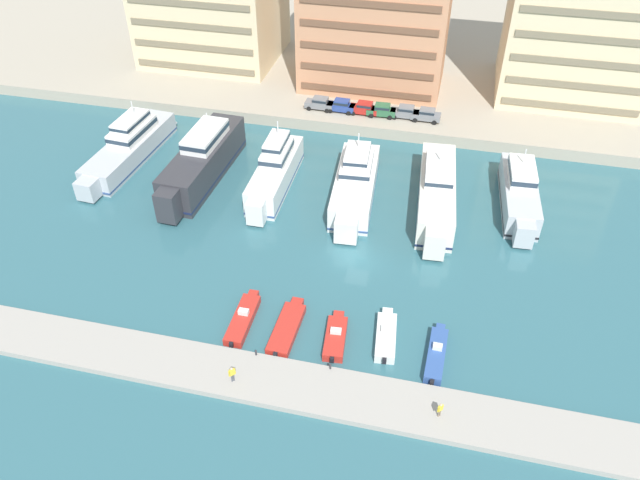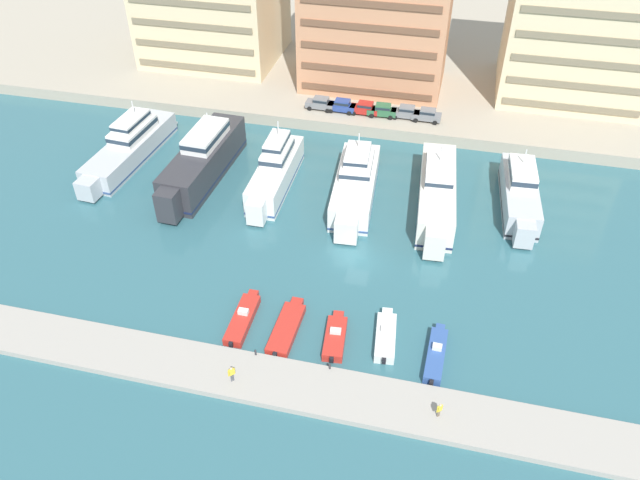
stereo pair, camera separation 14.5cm
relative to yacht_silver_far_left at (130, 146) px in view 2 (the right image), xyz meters
The scene contains 25 objects.
ground_plane 35.75m from the yacht_silver_far_left, 21.69° to the right, with size 400.00×400.00×0.00m, color #336670.
quay_promenade 58.24m from the yacht_silver_far_left, 55.28° to the left, with size 180.00×70.00×1.67m, color #ADA38E.
pier_dock 45.55m from the yacht_silver_far_left, 43.24° to the right, with size 120.00×5.18×0.61m, color #A8A399.
yacht_silver_far_left is the anchor object (origin of this frame).
yacht_charcoal_left 11.33m from the yacht_silver_far_left, 10.16° to the right, with size 5.22×20.63×7.83m.
yacht_white_mid_left 20.59m from the yacht_silver_far_left, ahead, with size 3.88×16.94×8.01m.
yacht_white_center_left 30.71m from the yacht_silver_far_left, ahead, with size 5.74×18.05×7.75m.
yacht_ivory_center 40.41m from the yacht_silver_far_left, ahead, with size 5.26×19.99×6.91m.
yacht_silver_center_right 49.93m from the yacht_silver_far_left, ahead, with size 4.65×16.49×6.70m.
motorboat_red_far_left 34.51m from the yacht_silver_far_left, 45.79° to the right, with size 1.86×7.39×1.33m.
motorboat_red_left 37.82m from the yacht_silver_far_left, 41.11° to the right, with size 2.27×7.62×0.84m.
motorboat_red_mid_left 41.60m from the yacht_silver_far_left, 36.95° to the right, with size 2.35×6.14×1.30m.
motorboat_white_center_left 44.70m from the yacht_silver_far_left, 32.23° to the right, with size 2.37×6.62×1.39m.
motorboat_blue_center 49.37m from the yacht_silver_far_left, 30.37° to the right, with size 1.73×7.09×1.43m.
car_grey_far_left 27.44m from the yacht_silver_far_left, 36.94° to the left, with size 4.16×2.04×1.80m.
car_blue_left 30.01m from the yacht_silver_far_left, 33.29° to the left, with size 4.14×1.99×1.80m.
car_red_mid_left 32.86m from the yacht_silver_far_left, 30.11° to the left, with size 4.16×2.05×1.80m.
car_green_center_left 35.07m from the yacht_silver_far_left, 27.98° to the left, with size 4.15×2.03×1.80m.
car_grey_center 38.17m from the yacht_silver_far_left, 25.94° to the left, with size 4.12×1.95×1.80m.
car_grey_center_right 40.77m from the yacht_silver_far_left, 23.89° to the left, with size 4.14×1.99×1.80m.
apartment_block_mid_left 65.40m from the yacht_silver_far_left, 28.34° to the left, with size 20.58×17.17×25.25m.
pedestrian_near_edge 53.64m from the yacht_silver_far_left, 36.08° to the right, with size 0.46×0.46×1.57m.
pedestrian_mid_deck 41.08m from the yacht_silver_far_left, 51.37° to the right, with size 0.50×0.51×1.73m.
bollard_west 39.32m from the yacht_silver_far_left, 47.21° to the right, with size 0.20×0.20×0.61m.
bollard_west_mid 44.28m from the yacht_silver_far_left, 40.67° to the right, with size 0.20×0.20×0.61m.
Camera 2 is at (7.79, -50.32, 44.36)m, focal length 35.00 mm.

